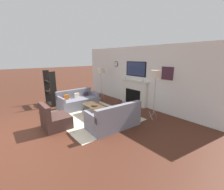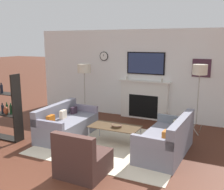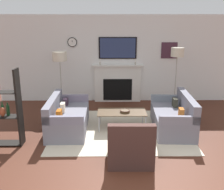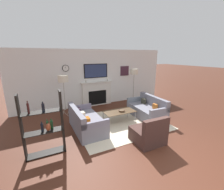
{
  "view_description": "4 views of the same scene",
  "coord_description": "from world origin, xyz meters",
  "px_view_note": "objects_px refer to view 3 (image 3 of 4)",
  "views": [
    {
      "loc": [
        4.71,
        -0.42,
        2.22
      ],
      "look_at": [
        0.33,
        3.17,
        0.79
      ],
      "focal_mm": 24.0,
      "sensor_mm": 36.0,
      "label": 1
    },
    {
      "loc": [
        2.43,
        -2.7,
        2.34
      ],
      "look_at": [
        -0.27,
        3.05,
        1.04
      ],
      "focal_mm": 42.0,
      "sensor_mm": 36.0,
      "label": 2
    },
    {
      "loc": [
        -0.25,
        -3.34,
        2.49
      ],
      "look_at": [
        -0.19,
        2.97,
        0.72
      ],
      "focal_mm": 42.0,
      "sensor_mm": 36.0,
      "label": 3
    },
    {
      "loc": [
        -2.49,
        -1.99,
        2.44
      ],
      "look_at": [
        -0.12,
        2.84,
        1.0
      ],
      "focal_mm": 24.0,
      "sensor_mm": 36.0,
      "label": 4
    }
  ],
  "objects_px": {
    "couch_left": "(67,118)",
    "couch_right": "(174,118)",
    "coffee_table": "(122,113)",
    "decorative_bowl": "(125,111)",
    "floor_lamp_right": "(177,53)",
    "armchair": "(130,148)",
    "floor_lamp_left": "(60,57)"
  },
  "relations": [
    {
      "from": "couch_right",
      "to": "floor_lamp_left",
      "type": "relative_size",
      "value": 1.03
    },
    {
      "from": "decorative_bowl",
      "to": "couch_right",
      "type": "bearing_deg",
      "value": -1.08
    },
    {
      "from": "couch_right",
      "to": "floor_lamp_right",
      "type": "xyz_separation_m",
      "value": [
        0.39,
        1.57,
        1.33
      ]
    },
    {
      "from": "armchair",
      "to": "floor_lamp_left",
      "type": "distance_m",
      "value": 3.77
    },
    {
      "from": "floor_lamp_left",
      "to": "coffee_table",
      "type": "bearing_deg",
      "value": -41.47
    },
    {
      "from": "couch_left",
      "to": "armchair",
      "type": "height_order",
      "value": "armchair"
    },
    {
      "from": "armchair",
      "to": "floor_lamp_right",
      "type": "bearing_deg",
      "value": 63.43
    },
    {
      "from": "floor_lamp_right",
      "to": "decorative_bowl",
      "type": "bearing_deg",
      "value": -135.06
    },
    {
      "from": "armchair",
      "to": "coffee_table",
      "type": "relative_size",
      "value": 0.73
    },
    {
      "from": "floor_lamp_left",
      "to": "armchair",
      "type": "bearing_deg",
      "value": -59.94
    },
    {
      "from": "couch_left",
      "to": "decorative_bowl",
      "type": "relative_size",
      "value": 7.29
    },
    {
      "from": "coffee_table",
      "to": "floor_lamp_left",
      "type": "bearing_deg",
      "value": 138.53
    },
    {
      "from": "couch_right",
      "to": "armchair",
      "type": "height_order",
      "value": "armchair"
    },
    {
      "from": "floor_lamp_left",
      "to": "floor_lamp_right",
      "type": "distance_m",
      "value": 3.32
    },
    {
      "from": "couch_right",
      "to": "floor_lamp_left",
      "type": "distance_m",
      "value": 3.54
    },
    {
      "from": "couch_right",
      "to": "coffee_table",
      "type": "distance_m",
      "value": 1.24
    },
    {
      "from": "armchair",
      "to": "floor_lamp_left",
      "type": "relative_size",
      "value": 0.5
    },
    {
      "from": "coffee_table",
      "to": "couch_right",
      "type": "bearing_deg",
      "value": -3.19
    },
    {
      "from": "couch_left",
      "to": "floor_lamp_right",
      "type": "distance_m",
      "value": 3.58
    },
    {
      "from": "floor_lamp_right",
      "to": "armchair",
      "type": "bearing_deg",
      "value": -116.57
    },
    {
      "from": "decorative_bowl",
      "to": "floor_lamp_left",
      "type": "bearing_deg",
      "value": 138.78
    },
    {
      "from": "couch_left",
      "to": "floor_lamp_right",
      "type": "xyz_separation_m",
      "value": [
        2.92,
        1.57,
        1.34
      ]
    },
    {
      "from": "decorative_bowl",
      "to": "floor_lamp_left",
      "type": "distance_m",
      "value": 2.58
    },
    {
      "from": "coffee_table",
      "to": "decorative_bowl",
      "type": "bearing_deg",
      "value": -34.38
    },
    {
      "from": "couch_right",
      "to": "coffee_table",
      "type": "relative_size",
      "value": 1.5
    },
    {
      "from": "couch_right",
      "to": "floor_lamp_right",
      "type": "relative_size",
      "value": 0.96
    },
    {
      "from": "couch_left",
      "to": "floor_lamp_left",
      "type": "bearing_deg",
      "value": 104.03
    },
    {
      "from": "armchair",
      "to": "couch_left",
      "type": "bearing_deg",
      "value": 132.66
    },
    {
      "from": "decorative_bowl",
      "to": "couch_left",
      "type": "bearing_deg",
      "value": -179.11
    },
    {
      "from": "decorative_bowl",
      "to": "floor_lamp_left",
      "type": "relative_size",
      "value": 0.14
    },
    {
      "from": "couch_left",
      "to": "couch_right",
      "type": "bearing_deg",
      "value": -0.02
    },
    {
      "from": "coffee_table",
      "to": "floor_lamp_right",
      "type": "height_order",
      "value": "floor_lamp_right"
    }
  ]
}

